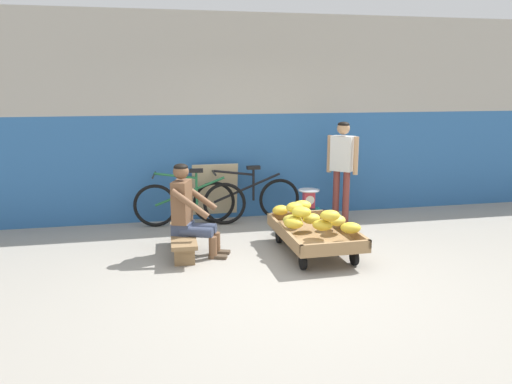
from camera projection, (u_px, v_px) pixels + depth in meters
ground_plane at (286, 280)px, 5.42m from camera, size 80.00×80.00×0.00m
back_wall at (239, 118)px, 7.80m from camera, size 16.00×0.30×3.11m
banana_cart at (314, 235)px, 6.24m from camera, size 0.87×1.46×0.36m
banana_pile at (311, 216)px, 6.25m from camera, size 0.89×1.25×0.26m
low_bench at (183, 239)px, 6.21m from camera, size 0.33×1.11×0.27m
vendor_seated at (189, 210)px, 6.12m from camera, size 0.74×0.61×1.14m
plastic_crate at (308, 220)px, 7.26m from camera, size 0.36×0.28×0.30m
weighing_scale at (309, 199)px, 7.20m from camera, size 0.30×0.30×0.29m
bicycle_near_left at (190, 203)px, 7.43m from camera, size 1.66×0.48×0.86m
bicycle_far_left at (247, 199)px, 7.69m from camera, size 1.66×0.48×0.86m
sign_board at (215, 192)px, 7.75m from camera, size 0.70×0.20×0.89m
customer_adult at (342, 161)px, 7.48m from camera, size 0.38×0.37×1.53m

